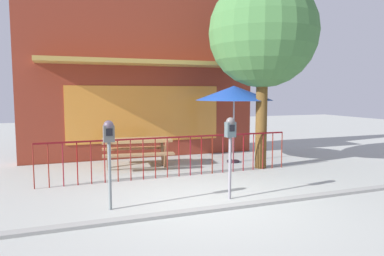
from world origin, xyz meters
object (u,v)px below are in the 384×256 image
at_px(parking_meter_far, 230,136).
at_px(street_tree, 263,34).
at_px(parking_meter_near, 109,141).
at_px(patio_umbrella, 234,93).
at_px(picnic_table_left, 137,145).

xyz_separation_m(parking_meter_far, street_tree, (2.03, 2.22, 2.32)).
relative_size(parking_meter_near, street_tree, 0.31).
bearing_deg(patio_umbrella, parking_meter_near, -142.46).
height_order(picnic_table_left, street_tree, street_tree).
relative_size(picnic_table_left, street_tree, 0.39).
relative_size(picnic_table_left, parking_meter_near, 1.26).
relative_size(patio_umbrella, parking_meter_far, 1.42).
bearing_deg(street_tree, parking_meter_far, -132.45).
xyz_separation_m(patio_umbrella, parking_meter_far, (-1.70, -3.16, -0.78)).
distance_m(patio_umbrella, parking_meter_near, 4.98).
height_order(parking_meter_far, street_tree, street_tree).
bearing_deg(parking_meter_far, street_tree, 47.55).
bearing_deg(parking_meter_far, patio_umbrella, 61.69).
bearing_deg(picnic_table_left, street_tree, -21.16).
distance_m(picnic_table_left, patio_umbrella, 3.08).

